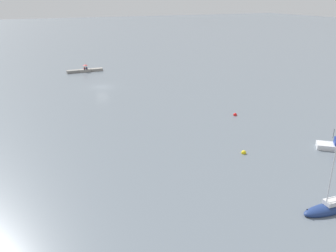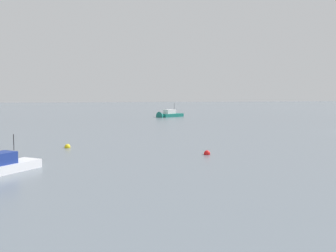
# 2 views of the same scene
# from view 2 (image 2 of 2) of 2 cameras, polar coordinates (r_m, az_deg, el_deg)

# --- Properties ---
(motorboat_teal_near) EXTENTS (6.07, 7.79, 4.33)m
(motorboat_teal_near) POSITION_cam_2_polar(r_m,az_deg,el_deg) (94.66, 0.01, 1.66)
(motorboat_teal_near) COLOR #197266
(motorboat_teal_near) RESTS_ON ground_plane
(mooring_buoy_near) EXTENTS (0.62, 0.62, 0.62)m
(mooring_buoy_near) POSITION_cam_2_polar(r_m,az_deg,el_deg) (40.87, -15.16, -3.11)
(mooring_buoy_near) COLOR yellow
(mooring_buoy_near) RESTS_ON ground_plane
(mooring_buoy_mid) EXTENTS (0.60, 0.60, 0.60)m
(mooring_buoy_mid) POSITION_cam_2_polar(r_m,az_deg,el_deg) (35.24, 6.00, -4.21)
(mooring_buoy_mid) COLOR red
(mooring_buoy_mid) RESTS_ON ground_plane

